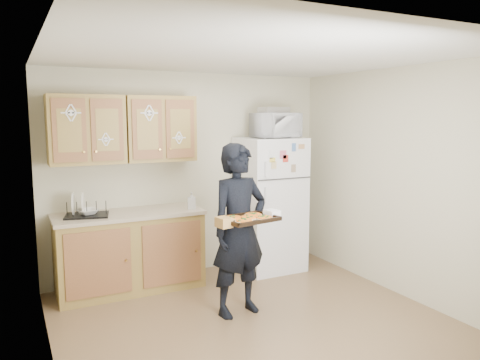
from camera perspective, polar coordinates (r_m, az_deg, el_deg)
name	(u,v)px	position (r m, az deg, el deg)	size (l,w,h in m)	color
floor	(258,326)	(4.65, 2.23, -17.31)	(3.60, 3.60, 0.00)	brown
ceiling	(260,55)	(4.24, 2.42, 14.94)	(3.60, 3.60, 0.00)	silver
wall_back	(189,174)	(5.89, -6.18, 0.73)	(3.60, 0.04, 2.50)	beige
wall_front	(411,244)	(2.87, 20.16, -7.31)	(3.60, 0.04, 2.50)	beige
wall_left	(47,214)	(3.76, -22.52, -3.89)	(0.04, 3.60, 2.50)	beige
wall_right	(404,183)	(5.37, 19.39, -0.37)	(0.04, 3.60, 2.50)	beige
refrigerator	(270,204)	(6.03, 3.63, -2.94)	(0.75, 0.70, 1.70)	white
base_cabinet	(130,253)	(5.52, -13.25, -8.64)	(1.60, 0.60, 0.86)	olive
countertop	(129,214)	(5.41, -13.40, -4.06)	(1.64, 0.64, 0.04)	tan
upper_cab_left	(86,130)	(5.36, -18.25, 5.84)	(0.80, 0.33, 0.75)	olive
upper_cab_right	(160,129)	(5.54, -9.78, 6.17)	(0.80, 0.33, 0.75)	olive
cereal_box	(292,246)	(6.65, 6.40, -8.05)	(0.20, 0.07, 0.32)	#E5AC51
person	(239,230)	(4.64, -0.11, -6.10)	(0.62, 0.41, 1.71)	black
baking_tray	(249,219)	(4.33, 1.07, -4.82)	(0.50, 0.36, 0.04)	black
pizza_front_left	(244,221)	(4.19, 0.49, -4.98)	(0.17, 0.17, 0.02)	orange
pizza_front_right	(264,217)	(4.33, 2.96, -4.57)	(0.17, 0.17, 0.02)	orange
pizza_back_left	(233,217)	(4.32, -0.82, -4.59)	(0.17, 0.17, 0.02)	orange
pizza_back_right	(253,214)	(4.45, 1.62, -4.21)	(0.17, 0.17, 0.02)	orange
pizza_center	(249,217)	(4.32, 1.07, -4.58)	(0.17, 0.17, 0.02)	orange
microwave	(275,125)	(5.90, 4.32, 6.66)	(0.56, 0.38, 0.31)	white
foil_pan	(274,110)	(5.92, 4.14, 8.52)	(0.34, 0.24, 0.07)	silver
dish_rack	(87,208)	(5.30, -18.19, -3.28)	(0.45, 0.33, 0.18)	black
bowl	(88,212)	(5.31, -18.06, -3.69)	(0.23, 0.23, 0.06)	silver
soap_bottle	(192,201)	(5.45, -5.93, -2.51)	(0.09, 0.09, 0.20)	white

